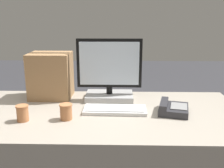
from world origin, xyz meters
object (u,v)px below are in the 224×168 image
(paper_cup_left, at_px, (23,113))
(cardboard_box, at_px, (51,75))
(paper_cup_right, at_px, (66,112))
(keyboard, at_px, (115,109))
(monitor, at_px, (109,76))
(desk_phone, at_px, (172,108))

(paper_cup_left, relative_size, cardboard_box, 0.28)
(paper_cup_right, bearing_deg, paper_cup_left, -173.34)
(keyboard, distance_m, cardboard_box, 0.59)
(monitor, relative_size, keyboard, 1.14)
(paper_cup_right, bearing_deg, monitor, 58.05)
(monitor, height_order, keyboard, monitor)
(keyboard, bearing_deg, monitor, 101.76)
(monitor, relative_size, desk_phone, 1.85)
(paper_cup_left, distance_m, paper_cup_right, 0.25)
(monitor, bearing_deg, paper_cup_right, -121.95)
(cardboard_box, bearing_deg, keyboard, -31.16)
(keyboard, xyz_separation_m, paper_cup_right, (-0.29, -0.14, 0.04))
(paper_cup_right, height_order, cardboard_box, cardboard_box)
(keyboard, height_order, desk_phone, desk_phone)
(paper_cup_left, xyz_separation_m, cardboard_box, (0.06, 0.46, 0.12))
(paper_cup_right, bearing_deg, keyboard, 25.99)
(paper_cup_left, bearing_deg, cardboard_box, 82.85)
(monitor, xyz_separation_m, paper_cup_right, (-0.25, -0.39, -0.13))
(paper_cup_right, relative_size, cardboard_box, 0.28)
(cardboard_box, bearing_deg, desk_phone, -19.65)
(desk_phone, distance_m, cardboard_box, 0.92)
(paper_cup_left, bearing_deg, keyboard, 17.50)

